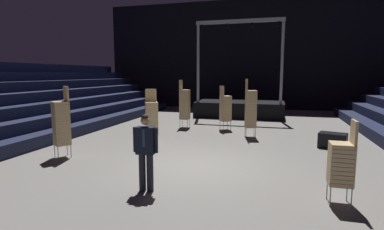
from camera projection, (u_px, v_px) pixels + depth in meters
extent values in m
cube|color=slate|center=(197.00, 167.00, 8.70)|extent=(22.00, 30.00, 0.10)
cube|color=black|center=(248.00, 55.00, 22.48)|extent=(22.00, 0.30, 8.00)
cube|color=#191E38|center=(44.00, 138.00, 11.24)|extent=(0.75, 24.00, 0.45)
cube|color=#191E38|center=(27.00, 125.00, 11.38)|extent=(0.75, 24.00, 0.45)
cube|color=#191E38|center=(10.00, 113.00, 11.52)|extent=(0.75, 24.00, 0.45)
cube|color=black|center=(240.00, 109.00, 18.71)|extent=(5.24, 2.95, 0.92)
cylinder|color=#9EA0A8|center=(198.00, 63.00, 17.79)|extent=(0.16, 0.16, 4.58)
cylinder|color=#9EA0A8|center=(282.00, 63.00, 16.54)|extent=(0.16, 0.16, 4.58)
cube|color=#9EA0A8|center=(239.00, 21.00, 16.86)|extent=(4.94, 0.20, 0.20)
cylinder|color=black|center=(202.00, 27.00, 17.45)|extent=(0.18, 0.18, 0.22)
cylinder|color=black|center=(227.00, 26.00, 17.07)|extent=(0.18, 0.18, 0.22)
cylinder|color=black|center=(252.00, 25.00, 16.70)|extent=(0.18, 0.18, 0.22)
cylinder|color=black|center=(279.00, 24.00, 16.33)|extent=(0.18, 0.18, 0.22)
cylinder|color=black|center=(150.00, 173.00, 6.71)|extent=(0.15, 0.15, 0.85)
cylinder|color=black|center=(142.00, 172.00, 6.74)|extent=(0.15, 0.15, 0.85)
cube|color=silver|center=(145.00, 141.00, 6.57)|extent=(0.19, 0.11, 0.60)
cube|color=black|center=(145.00, 140.00, 6.63)|extent=(0.42, 0.26, 0.60)
cube|color=navy|center=(144.00, 138.00, 6.51)|extent=(0.06, 0.02, 0.39)
cylinder|color=black|center=(156.00, 140.00, 6.58)|extent=(0.10, 0.10, 0.56)
cylinder|color=black|center=(135.00, 139.00, 6.67)|extent=(0.10, 0.10, 0.56)
sphere|color=tan|center=(145.00, 120.00, 6.57)|extent=(0.20, 0.20, 0.20)
sphere|color=black|center=(145.00, 118.00, 6.56)|extent=(0.16, 0.16, 0.16)
cylinder|color=#B2B5BA|center=(227.00, 124.00, 14.46)|extent=(0.02, 0.02, 0.40)
cylinder|color=#B2B5BA|center=(231.00, 126.00, 14.10)|extent=(0.02, 0.02, 0.40)
cylinder|color=#B2B5BA|center=(220.00, 125.00, 14.34)|extent=(0.02, 0.02, 0.40)
cylinder|color=#B2B5BA|center=(223.00, 126.00, 13.98)|extent=(0.02, 0.02, 0.40)
cube|color=tan|center=(225.00, 120.00, 14.19)|extent=(0.61, 0.61, 0.08)
cube|color=tan|center=(225.00, 118.00, 14.18)|extent=(0.61, 0.61, 0.08)
cube|color=tan|center=(225.00, 117.00, 14.16)|extent=(0.61, 0.61, 0.08)
cube|color=tan|center=(225.00, 115.00, 14.15)|extent=(0.61, 0.61, 0.08)
cube|color=tan|center=(225.00, 113.00, 14.14)|extent=(0.61, 0.61, 0.08)
cube|color=tan|center=(225.00, 111.00, 14.13)|extent=(0.61, 0.61, 0.08)
cube|color=tan|center=(226.00, 109.00, 14.12)|extent=(0.61, 0.61, 0.08)
cube|color=tan|center=(226.00, 108.00, 14.11)|extent=(0.61, 0.61, 0.08)
cube|color=tan|center=(226.00, 106.00, 14.10)|extent=(0.61, 0.61, 0.08)
cube|color=tan|center=(226.00, 104.00, 14.08)|extent=(0.61, 0.61, 0.08)
cube|color=tan|center=(226.00, 102.00, 14.07)|extent=(0.61, 0.61, 0.08)
cube|color=tan|center=(226.00, 100.00, 14.06)|extent=(0.61, 0.61, 0.08)
cube|color=tan|center=(226.00, 99.00, 14.05)|extent=(0.61, 0.61, 0.08)
cube|color=tan|center=(226.00, 97.00, 14.04)|extent=(0.61, 0.61, 0.08)
cube|color=tan|center=(222.00, 91.00, 13.94)|extent=(0.26, 0.37, 0.46)
cylinder|color=#B2B5BA|center=(190.00, 123.00, 14.94)|extent=(0.02, 0.02, 0.40)
cylinder|color=#B2B5BA|center=(187.00, 124.00, 14.58)|extent=(0.02, 0.02, 0.40)
cylinder|color=#B2B5BA|center=(182.00, 123.00, 15.04)|extent=(0.02, 0.02, 0.40)
cylinder|color=#B2B5BA|center=(180.00, 124.00, 14.68)|extent=(0.02, 0.02, 0.40)
cube|color=tan|center=(185.00, 118.00, 14.78)|extent=(0.44, 0.44, 0.08)
cube|color=tan|center=(185.00, 117.00, 14.77)|extent=(0.44, 0.44, 0.08)
cube|color=tan|center=(185.00, 115.00, 14.76)|extent=(0.44, 0.44, 0.08)
cube|color=tan|center=(185.00, 113.00, 14.74)|extent=(0.44, 0.44, 0.08)
cube|color=tan|center=(185.00, 111.00, 14.73)|extent=(0.44, 0.44, 0.08)
cube|color=tan|center=(185.00, 110.00, 14.72)|extent=(0.44, 0.44, 0.08)
cube|color=tan|center=(185.00, 108.00, 14.71)|extent=(0.44, 0.44, 0.08)
cube|color=tan|center=(185.00, 106.00, 14.70)|extent=(0.44, 0.44, 0.08)
cube|color=tan|center=(185.00, 105.00, 14.69)|extent=(0.44, 0.44, 0.08)
cube|color=tan|center=(185.00, 103.00, 14.68)|extent=(0.44, 0.44, 0.08)
cube|color=tan|center=(185.00, 101.00, 14.66)|extent=(0.44, 0.44, 0.08)
cube|color=tan|center=(185.00, 99.00, 14.65)|extent=(0.44, 0.44, 0.08)
cube|color=tan|center=(185.00, 98.00, 14.64)|extent=(0.44, 0.44, 0.08)
cube|color=tan|center=(185.00, 96.00, 14.63)|extent=(0.44, 0.44, 0.08)
cube|color=tan|center=(185.00, 94.00, 14.62)|extent=(0.44, 0.44, 0.08)
cube|color=tan|center=(185.00, 92.00, 14.61)|extent=(0.44, 0.44, 0.08)
cube|color=tan|center=(185.00, 90.00, 14.60)|extent=(0.44, 0.44, 0.08)
cube|color=tan|center=(181.00, 85.00, 14.61)|extent=(0.05, 0.41, 0.46)
cylinder|color=#B2B5BA|center=(158.00, 140.00, 11.03)|extent=(0.02, 0.02, 0.40)
cylinder|color=#B2B5BA|center=(147.00, 141.00, 10.95)|extent=(0.02, 0.02, 0.40)
cylinder|color=#B2B5BA|center=(157.00, 138.00, 11.40)|extent=(0.02, 0.02, 0.40)
cylinder|color=#B2B5BA|center=(147.00, 139.00, 11.32)|extent=(0.02, 0.02, 0.40)
cube|color=tan|center=(152.00, 133.00, 11.14)|extent=(0.59, 0.59, 0.08)
cube|color=tan|center=(152.00, 131.00, 11.13)|extent=(0.59, 0.59, 0.08)
cube|color=tan|center=(152.00, 128.00, 11.12)|extent=(0.59, 0.59, 0.08)
cube|color=tan|center=(152.00, 126.00, 11.11)|extent=(0.59, 0.59, 0.08)
cube|color=tan|center=(152.00, 124.00, 11.09)|extent=(0.59, 0.59, 0.08)
cube|color=tan|center=(152.00, 122.00, 11.08)|extent=(0.59, 0.59, 0.08)
cube|color=tan|center=(152.00, 119.00, 11.07)|extent=(0.59, 0.59, 0.08)
cube|color=tan|center=(152.00, 117.00, 11.06)|extent=(0.59, 0.59, 0.08)
cube|color=tan|center=(152.00, 115.00, 11.05)|extent=(0.59, 0.59, 0.08)
cube|color=tan|center=(152.00, 112.00, 11.04)|extent=(0.59, 0.59, 0.08)
cube|color=tan|center=(152.00, 110.00, 11.03)|extent=(0.59, 0.59, 0.08)
cube|color=tan|center=(151.00, 108.00, 11.01)|extent=(0.59, 0.59, 0.08)
cube|color=tan|center=(151.00, 105.00, 11.00)|extent=(0.59, 0.59, 0.08)
cube|color=tan|center=(151.00, 103.00, 10.99)|extent=(0.59, 0.59, 0.08)
cube|color=tan|center=(151.00, 95.00, 11.14)|extent=(0.38, 0.23, 0.46)
cylinder|color=#B2B5BA|center=(58.00, 153.00, 9.22)|extent=(0.02, 0.02, 0.40)
cylinder|color=#B2B5BA|center=(55.00, 151.00, 9.51)|extent=(0.02, 0.02, 0.40)
cylinder|color=#B2B5BA|center=(71.00, 151.00, 9.45)|extent=(0.02, 0.02, 0.40)
cylinder|color=#B2B5BA|center=(67.00, 149.00, 9.75)|extent=(0.02, 0.02, 0.40)
cube|color=tan|center=(62.00, 143.00, 9.45)|extent=(0.61, 0.61, 0.08)
cube|color=tan|center=(62.00, 141.00, 9.44)|extent=(0.61, 0.61, 0.08)
cube|color=tan|center=(62.00, 138.00, 9.43)|extent=(0.61, 0.61, 0.08)
cube|color=tan|center=(62.00, 135.00, 9.41)|extent=(0.61, 0.61, 0.08)
cube|color=tan|center=(62.00, 133.00, 9.40)|extent=(0.61, 0.61, 0.08)
cube|color=tan|center=(62.00, 130.00, 9.39)|extent=(0.61, 0.61, 0.08)
cube|color=tan|center=(61.00, 127.00, 9.38)|extent=(0.61, 0.61, 0.08)
cube|color=tan|center=(61.00, 125.00, 9.37)|extent=(0.61, 0.61, 0.08)
cube|color=tan|center=(61.00, 122.00, 9.36)|extent=(0.61, 0.61, 0.08)
cube|color=tan|center=(61.00, 119.00, 9.35)|extent=(0.61, 0.61, 0.08)
cube|color=tan|center=(61.00, 117.00, 9.33)|extent=(0.61, 0.61, 0.08)
cube|color=tan|center=(61.00, 114.00, 9.32)|extent=(0.61, 0.61, 0.08)
cube|color=tan|center=(60.00, 111.00, 9.31)|extent=(0.61, 0.61, 0.08)
cube|color=tan|center=(60.00, 108.00, 9.30)|extent=(0.61, 0.61, 0.08)
cube|color=tan|center=(60.00, 106.00, 9.29)|extent=(0.61, 0.61, 0.08)
cube|color=tan|center=(60.00, 103.00, 9.28)|extent=(0.61, 0.61, 0.08)
cube|color=tan|center=(66.00, 94.00, 9.36)|extent=(0.36, 0.28, 0.46)
cylinder|color=#B2B5BA|center=(330.00, 197.00, 5.95)|extent=(0.02, 0.02, 0.40)
cylinder|color=#B2B5BA|center=(327.00, 190.00, 6.32)|extent=(0.02, 0.02, 0.40)
cylinder|color=#B2B5BA|center=(351.00, 199.00, 5.86)|extent=(0.02, 0.02, 0.40)
cylinder|color=#B2B5BA|center=(347.00, 192.00, 6.22)|extent=(0.02, 0.02, 0.40)
cube|color=tan|center=(340.00, 183.00, 6.05)|extent=(0.44, 0.44, 0.08)
cube|color=tan|center=(340.00, 178.00, 6.04)|extent=(0.44, 0.44, 0.08)
cube|color=tan|center=(340.00, 174.00, 6.03)|extent=(0.44, 0.44, 0.08)
cube|color=tan|center=(340.00, 170.00, 6.02)|extent=(0.44, 0.44, 0.08)
cube|color=tan|center=(341.00, 166.00, 6.01)|extent=(0.44, 0.44, 0.08)
cube|color=tan|center=(341.00, 162.00, 6.00)|extent=(0.44, 0.44, 0.08)
cube|color=tan|center=(341.00, 158.00, 5.99)|extent=(0.44, 0.44, 0.08)
cube|color=tan|center=(342.00, 154.00, 5.97)|extent=(0.44, 0.44, 0.08)
cube|color=tan|center=(342.00, 149.00, 5.96)|extent=(0.44, 0.44, 0.08)
cube|color=tan|center=(342.00, 145.00, 5.95)|extent=(0.44, 0.44, 0.08)
cube|color=tan|center=(354.00, 132.00, 5.86)|extent=(0.05, 0.41, 0.46)
cylinder|color=#B2B5BA|center=(254.00, 131.00, 12.74)|extent=(0.02, 0.02, 0.40)
cylinder|color=#B2B5BA|center=(255.00, 133.00, 12.37)|extent=(0.02, 0.02, 0.40)
cylinder|color=#B2B5BA|center=(245.00, 131.00, 12.77)|extent=(0.02, 0.02, 0.40)
cylinder|color=#B2B5BA|center=(246.00, 133.00, 12.39)|extent=(0.02, 0.02, 0.40)
cube|color=tan|center=(250.00, 126.00, 12.53)|extent=(0.52, 0.52, 0.08)
cube|color=tan|center=(250.00, 124.00, 12.52)|extent=(0.52, 0.52, 0.08)
cube|color=tan|center=(250.00, 122.00, 12.51)|extent=(0.52, 0.52, 0.08)
cube|color=tan|center=(250.00, 120.00, 12.50)|extent=(0.52, 0.52, 0.08)
cube|color=tan|center=(250.00, 118.00, 12.49)|extent=(0.52, 0.52, 0.08)
cube|color=tan|center=(251.00, 116.00, 12.48)|extent=(0.52, 0.52, 0.08)
cube|color=tan|center=(251.00, 114.00, 12.46)|extent=(0.52, 0.52, 0.08)
cube|color=tan|center=(251.00, 112.00, 12.45)|extent=(0.52, 0.52, 0.08)
cube|color=tan|center=(251.00, 110.00, 12.44)|extent=(0.52, 0.52, 0.08)
cube|color=tan|center=(251.00, 108.00, 12.43)|extent=(0.52, 0.52, 0.08)
cube|color=tan|center=(251.00, 106.00, 12.42)|extent=(0.52, 0.52, 0.08)
cube|color=tan|center=(251.00, 104.00, 12.41)|extent=(0.52, 0.52, 0.08)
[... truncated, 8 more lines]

